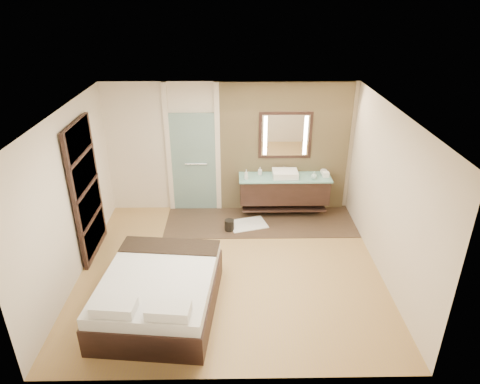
{
  "coord_description": "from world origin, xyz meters",
  "views": [
    {
      "loc": [
        0.07,
        -5.96,
        4.34
      ],
      "look_at": [
        0.17,
        0.6,
        1.16
      ],
      "focal_mm": 32.0,
      "sensor_mm": 36.0,
      "label": 1
    }
  ],
  "objects_px": {
    "bed": "(159,292)",
    "waste_bin": "(229,225)",
    "vanity": "(284,189)",
    "mirror_unit": "(285,135)"
  },
  "relations": [
    {
      "from": "bed",
      "to": "waste_bin",
      "type": "distance_m",
      "value": 2.47
    },
    {
      "from": "vanity",
      "to": "waste_bin",
      "type": "height_order",
      "value": "vanity"
    },
    {
      "from": "mirror_unit",
      "to": "waste_bin",
      "type": "height_order",
      "value": "mirror_unit"
    },
    {
      "from": "vanity",
      "to": "mirror_unit",
      "type": "relative_size",
      "value": 1.75
    },
    {
      "from": "vanity",
      "to": "waste_bin",
      "type": "xyz_separation_m",
      "value": [
        -1.12,
        -0.65,
        -0.47
      ]
    },
    {
      "from": "bed",
      "to": "waste_bin",
      "type": "bearing_deg",
      "value": 71.77
    },
    {
      "from": "bed",
      "to": "waste_bin",
      "type": "xyz_separation_m",
      "value": [
        1.0,
        2.25,
        -0.2
      ]
    },
    {
      "from": "waste_bin",
      "to": "vanity",
      "type": "bearing_deg",
      "value": 30.2
    },
    {
      "from": "waste_bin",
      "to": "bed",
      "type": "bearing_deg",
      "value": -113.9
    },
    {
      "from": "vanity",
      "to": "bed",
      "type": "xyz_separation_m",
      "value": [
        -2.12,
        -2.91,
        -0.26
      ]
    }
  ]
}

